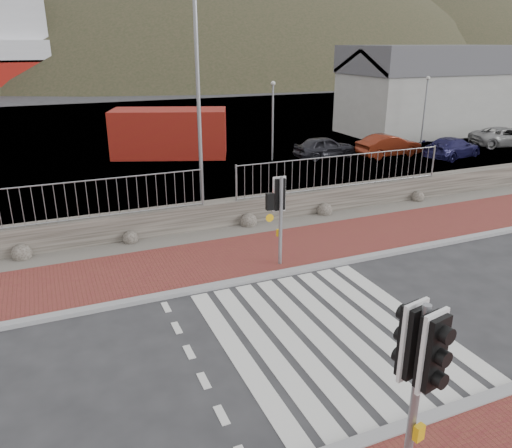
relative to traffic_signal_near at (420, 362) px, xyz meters
name	(u,v)px	position (x,y,z in m)	size (l,w,h in m)	color
ground	(329,333)	(1.13, 3.92, -2.14)	(220.00, 220.00, 0.00)	#28282B
sidewalk_far	(250,255)	(1.13, 8.42, -2.10)	(40.00, 3.00, 0.08)	brown
kerb_near	(422,422)	(1.13, 0.92, -2.09)	(40.00, 0.25, 0.12)	gray
kerb_far	(271,275)	(1.13, 6.92, -2.09)	(40.00, 0.25, 0.12)	gray
zebra_crossing	(329,333)	(1.13, 3.92, -2.13)	(4.62, 5.60, 0.01)	silver
gravel_strip	(227,233)	(1.13, 10.42, -2.11)	(40.00, 1.50, 0.06)	#59544C
stone_wall	(219,214)	(1.13, 11.22, -1.69)	(40.00, 0.60, 0.90)	#403B35
railing	(219,176)	(1.13, 11.07, -0.32)	(18.07, 0.07, 1.22)	gray
quay	(123,133)	(1.13, 31.82, -2.14)	(120.00, 40.00, 0.50)	#4C4C4F
water	(80,91)	(1.13, 66.82, -2.14)	(220.00, 50.00, 0.05)	#3F4C54
harbor_building	(432,89)	(21.13, 23.82, 0.79)	(12.20, 6.20, 5.80)	#9E9E99
hills_backdrop	(120,201)	(7.87, 91.82, -25.19)	(254.00, 90.00, 100.00)	#272D1B
traffic_signal_near	(420,362)	(0.00, 0.00, 0.00)	(0.47, 0.33, 2.97)	gray
traffic_signal_far	(280,203)	(1.62, 7.48, -0.25)	(0.62, 0.24, 2.60)	gray
streetlight	(202,98)	(0.93, 12.01, 2.10)	(1.60, 0.29, 7.53)	gray
shipping_container	(170,133)	(2.38, 23.02, -0.86)	(6.15, 2.56, 2.56)	maroon
car_a	(325,147)	(10.03, 19.26, -1.55)	(1.39, 3.46, 1.18)	black
car_b	(389,146)	(13.46, 18.18, -1.53)	(1.28, 3.68, 1.21)	#601C0D
car_c	(453,148)	(16.46, 16.53, -1.57)	(1.58, 3.89, 1.13)	#16143E
car_d	(505,137)	(21.80, 17.78, -1.56)	(1.90, 4.13, 1.15)	gray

